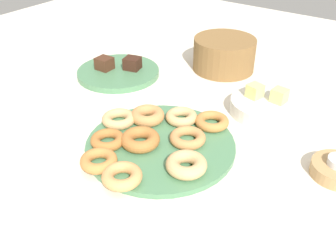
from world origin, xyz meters
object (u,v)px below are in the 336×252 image
(donut_plate, at_px, (160,145))
(donut_8, at_px, (212,121))
(fruit_bowl, at_px, (264,107))
(melon_chunk_right, at_px, (279,96))
(donut_2, at_px, (148,116))
(donut_1, at_px, (140,139))
(donut_7, at_px, (181,117))
(cake_plate, at_px, (118,72))
(donut_0, at_px, (188,138))
(donut_4, at_px, (122,176))
(donut_3, at_px, (99,161))
(donut_6, at_px, (108,140))
(melon_chunk_left, at_px, (255,91))
(donut_5, at_px, (186,165))
(brownie_near, at_px, (104,63))
(brownie_far, at_px, (132,63))
(donut_9, at_px, (119,119))
(basket, at_px, (224,54))

(donut_plate, relative_size, donut_8, 4.16)
(fruit_bowl, relative_size, melon_chunk_right, 4.94)
(donut_2, relative_size, fruit_bowl, 0.48)
(fruit_bowl, bearing_deg, donut_1, -117.40)
(donut_7, height_order, cake_plate, donut_7)
(donut_0, xyz_separation_m, donut_4, (-0.03, -0.19, 0.00))
(donut_3, height_order, donut_8, same)
(donut_4, height_order, donut_6, donut_4)
(donut_3, xyz_separation_m, melon_chunk_left, (0.16, 0.42, 0.03))
(donut_0, xyz_separation_m, donut_5, (0.05, -0.09, 0.00))
(donut_6, xyz_separation_m, brownie_near, (-0.28, 0.29, 0.01))
(brownie_near, relative_size, brownie_far, 1.00)
(donut_8, bearing_deg, melon_chunk_left, 74.85)
(donut_4, relative_size, donut_9, 0.99)
(donut_6, bearing_deg, basket, 89.50)
(donut_7, xyz_separation_m, cake_plate, (-0.33, 0.13, -0.02))
(donut_9, xyz_separation_m, brownie_far, (-0.17, 0.26, 0.01))
(donut_5, xyz_separation_m, fruit_bowl, (0.03, 0.33, -0.01))
(cake_plate, bearing_deg, donut_6, -51.68)
(donut_plate, bearing_deg, basket, 100.97)
(donut_1, relative_size, donut_3, 1.13)
(melon_chunk_right, bearing_deg, donut_3, -116.65)
(donut_4, distance_m, melon_chunk_right, 0.47)
(donut_0, height_order, fruit_bowl, fruit_bowl)
(donut_3, distance_m, brownie_near, 0.48)
(donut_6, bearing_deg, fruit_bowl, 57.62)
(donut_6, bearing_deg, donut_2, 84.97)
(melon_chunk_left, bearing_deg, brownie_near, -171.86)
(donut_plate, relative_size, fruit_bowl, 1.95)
(basket, bearing_deg, donut_9, -95.45)
(donut_1, distance_m, donut_6, 0.07)
(donut_4, bearing_deg, donut_2, 115.37)
(brownie_far, bearing_deg, donut_1, -47.53)
(donut_5, bearing_deg, cake_plate, 147.38)
(donut_3, relative_size, donut_5, 0.92)
(cake_plate, bearing_deg, donut_3, -53.21)
(donut_9, relative_size, melon_chunk_left, 2.31)
(melon_chunk_right, bearing_deg, donut_2, -135.98)
(donut_plate, height_order, donut_9, donut_9)
(brownie_near, relative_size, melon_chunk_right, 1.32)
(donut_5, relative_size, brownie_near, 1.83)
(donut_8, bearing_deg, cake_plate, 165.74)
(basket, bearing_deg, melon_chunk_left, -44.02)
(donut_5, bearing_deg, donut_6, -172.57)
(donut_3, xyz_separation_m, brownie_near, (-0.32, 0.36, 0.01))
(fruit_bowl, bearing_deg, basket, 140.29)
(donut_1, relative_size, donut_8, 1.08)
(donut_9, bearing_deg, cake_plate, 132.04)
(donut_7, relative_size, donut_8, 0.95)
(donut_plate, bearing_deg, brownie_near, 150.33)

